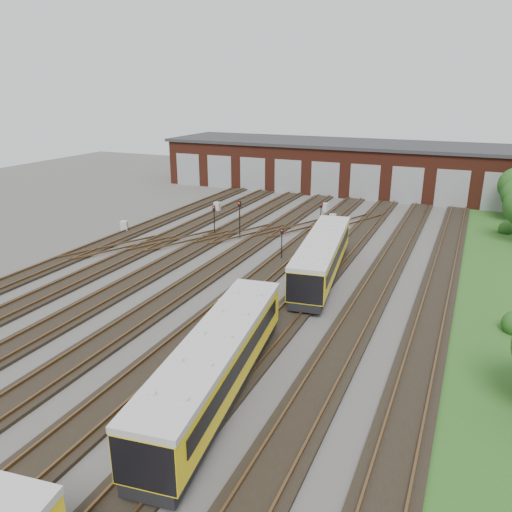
% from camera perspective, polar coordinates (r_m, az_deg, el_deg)
% --- Properties ---
extents(ground, '(120.00, 120.00, 0.00)m').
position_cam_1_polar(ground, '(33.51, -5.61, -4.67)').
color(ground, '#43413E').
rests_on(ground, ground).
extents(track_network, '(30.40, 70.00, 0.33)m').
position_cam_1_polar(track_network, '(34.01, -5.38, -4.10)').
color(track_network, black).
rests_on(track_network, ground).
extents(maintenance_shed, '(51.00, 12.50, 6.35)m').
position_cam_1_polar(maintenance_shed, '(69.10, 10.96, 10.06)').
color(maintenance_shed, '#4F1F13').
rests_on(maintenance_shed, ground).
extents(metro_train, '(4.19, 45.59, 2.77)m').
position_cam_1_polar(metro_train, '(22.51, -4.52, -12.11)').
color(metro_train, black).
rests_on(metro_train, ground).
extents(signal_mast_0, '(0.27, 0.26, 2.89)m').
position_cam_1_polar(signal_mast_0, '(46.58, -4.80, 4.52)').
color(signal_mast_0, black).
rests_on(signal_mast_0, ground).
extents(signal_mast_1, '(0.26, 0.25, 3.45)m').
position_cam_1_polar(signal_mast_1, '(45.69, -1.89, 4.73)').
color(signal_mast_1, black).
rests_on(signal_mast_1, ground).
extents(signal_mast_2, '(0.22, 0.20, 2.64)m').
position_cam_1_polar(signal_mast_2, '(39.79, 2.96, 1.83)').
color(signal_mast_2, black).
rests_on(signal_mast_2, ground).
extents(signal_mast_3, '(0.22, 0.21, 2.79)m').
position_cam_1_polar(signal_mast_3, '(48.22, 7.42, 4.82)').
color(signal_mast_3, black).
rests_on(signal_mast_3, ground).
extents(relay_cabinet_0, '(0.78, 0.72, 1.06)m').
position_cam_1_polar(relay_cabinet_0, '(49.71, -14.81, 3.28)').
color(relay_cabinet_0, '#B3B7B9').
rests_on(relay_cabinet_0, ground).
extents(relay_cabinet_1, '(0.68, 0.57, 1.11)m').
position_cam_1_polar(relay_cabinet_1, '(56.03, -4.45, 5.59)').
color(relay_cabinet_1, '#B3B7B9').
rests_on(relay_cabinet_1, ground).
extents(relay_cabinet_2, '(0.67, 0.61, 0.92)m').
position_cam_1_polar(relay_cabinet_2, '(30.80, -3.83, -5.86)').
color(relay_cabinet_2, '#B3B7B9').
rests_on(relay_cabinet_2, ground).
extents(relay_cabinet_3, '(0.64, 0.58, 0.89)m').
position_cam_1_polar(relay_cabinet_3, '(56.94, 7.99, 5.57)').
color(relay_cabinet_3, '#B3B7B9').
rests_on(relay_cabinet_3, ground).
extents(relay_cabinet_4, '(0.72, 0.63, 1.08)m').
position_cam_1_polar(relay_cabinet_4, '(51.26, 8.75, 4.17)').
color(relay_cabinet_4, '#B3B7B9').
rests_on(relay_cabinet_4, ground).
extents(bush_1, '(1.37, 1.37, 1.37)m').
position_cam_1_polar(bush_1, '(53.16, 26.69, 3.04)').
color(bush_1, '#1D4814').
rests_on(bush_1, ground).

